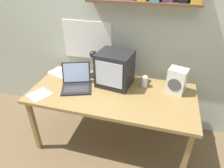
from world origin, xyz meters
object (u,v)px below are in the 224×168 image
at_px(crt_monitor, 115,69).
at_px(loose_paper_near_laptop, 60,72).
at_px(corner_desk, 112,96).
at_px(laptop, 76,82).
at_px(space_heater, 177,81).
at_px(printed_handout, 40,95).
at_px(desk_lamp, 94,61).
at_px(juice_glass, 144,82).

relative_size(crt_monitor, loose_paper_near_laptop, 1.28).
distance_m(corner_desk, laptop, 0.42).
xyz_separation_m(laptop, loose_paper_near_laptop, (-0.33, 0.24, -0.06)).
bearing_deg(space_heater, printed_handout, -145.14).
height_order(crt_monitor, desk_lamp, crt_monitor).
xyz_separation_m(desk_lamp, loose_paper_near_laptop, (-0.45, 0.00, -0.20)).
xyz_separation_m(laptop, desk_lamp, (0.12, 0.24, 0.14)).
xyz_separation_m(laptop, space_heater, (1.03, 0.18, 0.07)).
height_order(crt_monitor, laptop, crt_monitor).
relative_size(loose_paper_near_laptop, printed_handout, 1.17).
distance_m(loose_paper_near_laptop, printed_handout, 0.50).
distance_m(space_heater, printed_handout, 1.41).
bearing_deg(loose_paper_near_laptop, juice_glass, -2.83).
height_order(crt_monitor, juice_glass, crt_monitor).
bearing_deg(crt_monitor, desk_lamp, 170.61).
height_order(desk_lamp, loose_paper_near_laptop, desk_lamp).
height_order(desk_lamp, space_heater, desk_lamp).
distance_m(desk_lamp, space_heater, 0.92).
relative_size(desk_lamp, juice_glass, 2.72).
relative_size(juice_glass, loose_paper_near_laptop, 0.40).
bearing_deg(juice_glass, laptop, -164.80).
height_order(laptop, printed_handout, laptop).
bearing_deg(crt_monitor, laptop, -149.77).
relative_size(laptop, space_heater, 1.47).
relative_size(laptop, juice_glass, 3.16).
bearing_deg(corner_desk, desk_lamp, 138.74).
height_order(crt_monitor, printed_handout, crt_monitor).
height_order(corner_desk, laptop, laptop).
bearing_deg(printed_handout, desk_lamp, 49.40).
bearing_deg(crt_monitor, juice_glass, 13.48).
bearing_deg(laptop, corner_desk, -21.06).
xyz_separation_m(corner_desk, laptop, (-0.40, 0.00, 0.11)).
bearing_deg(loose_paper_near_laptop, space_heater, -2.68).
height_order(laptop, desk_lamp, desk_lamp).
distance_m(laptop, printed_handout, 0.40).
bearing_deg(space_heater, crt_monitor, -161.25).
xyz_separation_m(crt_monitor, juice_glass, (0.32, 0.03, -0.13)).
distance_m(corner_desk, crt_monitor, 0.29).
distance_m(laptop, space_heater, 1.05).
xyz_separation_m(crt_monitor, desk_lamp, (-0.27, 0.08, 0.02)).
bearing_deg(crt_monitor, printed_handout, -141.46).
height_order(desk_lamp, juice_glass, desk_lamp).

